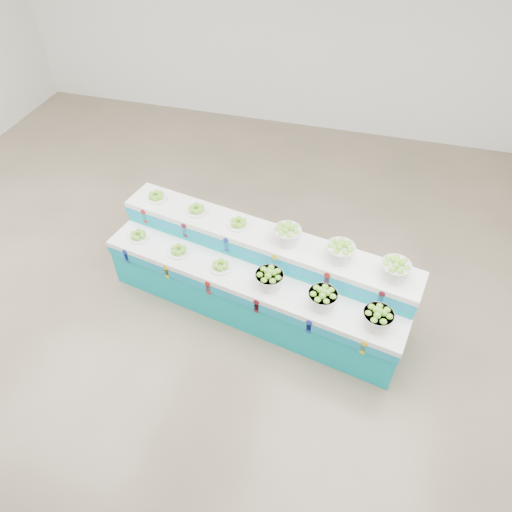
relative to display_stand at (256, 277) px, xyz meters
The scene contains 15 objects.
ground 1.08m from the display_stand, 164.44° to the right, with size 10.00×10.00×0.00m, color brown.
back_wall 5.06m from the display_stand, 100.94° to the left, with size 10.00×10.00×0.00m, color silver.
display_stand is the anchor object (origin of this frame).
plate_lower_left 1.57m from the display_stand, behind, with size 0.26×0.26×0.10m, color white.
plate_lower_mid 0.99m from the display_stand, behind, with size 0.26×0.26×0.10m, color white.
plate_lower_right 0.49m from the display_stand, 157.40° to the right, with size 0.26×0.26×0.10m, color white.
basket_lower_left 0.49m from the display_stand, 50.43° to the right, with size 0.32×0.32×0.24m, color silver, non-canonical shape.
basket_lower_mid 1.00m from the display_stand, 25.15° to the right, with size 0.32×0.32×0.24m, color silver, non-canonical shape.
basket_lower_right 1.57m from the display_stand, 19.59° to the right, with size 0.32×0.32×0.24m, color silver, non-canonical shape.
plate_upper_left 1.65m from the display_stand, 160.50° to the left, with size 0.26×0.26×0.10m, color white.
plate_upper_mid 1.11m from the display_stand, 155.13° to the left, with size 0.26×0.26×0.10m, color white.
plate_upper_right 0.70m from the display_stand, 135.52° to the left, with size 0.26×0.26×0.10m, color white.
basket_upper_left 0.73m from the display_stand, 28.55° to the left, with size 0.32×0.32×0.24m, color silver, non-canonical shape.
basket_upper_mid 1.13m from the display_stand, ahead, with size 0.32×0.32×0.24m, color silver, non-canonical shape.
basket_upper_right 1.66m from the display_stand, ahead, with size 0.32×0.32×0.24m, color silver, non-canonical shape.
Camera 1 is at (1.95, -3.48, 4.66)m, focal length 32.75 mm.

